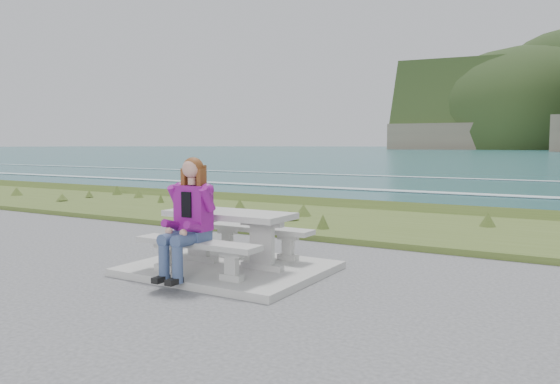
# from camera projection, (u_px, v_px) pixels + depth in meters

# --- Properties ---
(concrete_slab) EXTENTS (2.60, 2.10, 0.10)m
(concrete_slab) POSITION_uv_depth(u_px,v_px,m) (229.00, 268.00, 7.59)
(concrete_slab) COLOR gray
(concrete_slab) RESTS_ON ground
(picnic_table) EXTENTS (1.80, 0.75, 0.75)m
(picnic_table) POSITION_uv_depth(u_px,v_px,m) (229.00, 223.00, 7.53)
(picnic_table) COLOR gray
(picnic_table) RESTS_ON concrete_slab
(bench_landward) EXTENTS (1.80, 0.35, 0.45)m
(bench_landward) POSITION_uv_depth(u_px,v_px,m) (197.00, 248.00, 6.95)
(bench_landward) COLOR gray
(bench_landward) RESTS_ON concrete_slab
(bench_seaward) EXTENTS (1.80, 0.35, 0.45)m
(bench_seaward) POSITION_uv_depth(u_px,v_px,m) (257.00, 233.00, 8.16)
(bench_seaward) COLOR gray
(bench_seaward) RESTS_ON concrete_slab
(grass_verge) EXTENTS (160.00, 4.50, 0.22)m
(grass_verge) POSITION_uv_depth(u_px,v_px,m) (364.00, 226.00, 11.88)
(grass_verge) COLOR #445821
(grass_verge) RESTS_ON ground
(shore_drop) EXTENTS (160.00, 0.80, 2.20)m
(shore_drop) POSITION_uv_depth(u_px,v_px,m) (405.00, 212.00, 14.37)
(shore_drop) COLOR brown
(shore_drop) RESTS_ON ground
(ocean) EXTENTS (1600.00, 1600.00, 0.09)m
(ocean) POSITION_uv_depth(u_px,v_px,m) (504.00, 210.00, 29.27)
(ocean) COLOR #1F5258
(ocean) RESTS_ON ground
(seated_woman) EXTENTS (0.45, 0.78, 1.51)m
(seated_woman) POSITION_uv_depth(u_px,v_px,m) (185.00, 234.00, 6.85)
(seated_woman) COLOR navy
(seated_woman) RESTS_ON concrete_slab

